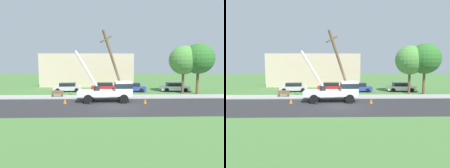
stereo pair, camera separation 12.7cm
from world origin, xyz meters
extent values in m
plane|color=#477538|center=(0.00, 12.00, 0.00)|extent=(120.00, 120.00, 0.00)
cube|color=#2B2B2D|center=(0.00, 0.00, 0.00)|extent=(80.00, 8.33, 0.01)
cube|color=#9E9E99|center=(0.00, 5.60, 0.05)|extent=(80.00, 2.86, 0.10)
cube|color=silver|center=(-1.98, 2.55, 1.02)|extent=(4.35, 2.48, 0.55)
cube|color=silver|center=(1.12, 2.61, 1.55)|extent=(1.95, 2.44, 1.60)
cube|color=#19232D|center=(1.12, 2.61, 1.90)|extent=(1.97, 2.46, 0.56)
cylinder|color=black|center=(-1.96, 2.55, 1.55)|extent=(0.70, 0.70, 0.50)
cylinder|color=silver|center=(-3.25, 3.17, 3.85)|extent=(2.91, 1.60, 4.26)
cube|color=black|center=(-2.55, 1.09, 0.10)|extent=(0.31, 0.31, 0.20)
cube|color=black|center=(-2.61, 3.99, 0.10)|extent=(0.31, 0.31, 0.20)
cylinder|color=black|center=(1.10, 1.41, 0.50)|extent=(1.00, 0.30, 1.00)
cylinder|color=black|center=(1.06, 3.81, 0.50)|extent=(1.00, 0.30, 1.00)
cylinder|color=black|center=(-2.86, 1.33, 0.50)|extent=(1.00, 0.30, 1.00)
cylinder|color=black|center=(-2.91, 3.73, 0.50)|extent=(1.00, 0.30, 1.00)
cylinder|color=brown|center=(0.18, 3.41, 4.05)|extent=(3.17, 3.21, 8.25)
cube|color=brown|center=(-0.86, 2.35, 7.13)|extent=(1.30, 1.32, 0.93)
cone|color=orange|center=(3.45, 1.30, 0.28)|extent=(0.36, 0.36, 0.56)
cone|color=orange|center=(-5.43, 1.49, 0.28)|extent=(0.36, 0.36, 0.56)
cube|color=#B7B7BF|center=(-7.03, 11.07, 0.55)|extent=(4.52, 2.11, 0.65)
cube|color=black|center=(-7.03, 11.07, 1.15)|extent=(2.58, 1.83, 0.55)
cylinder|color=black|center=(-5.51, 10.28, 0.32)|extent=(0.64, 0.22, 0.64)
cylinder|color=black|center=(-5.64, 12.08, 0.32)|extent=(0.64, 0.22, 0.64)
cylinder|color=black|center=(-8.41, 10.07, 0.32)|extent=(0.64, 0.22, 0.64)
cylinder|color=black|center=(-8.54, 11.87, 0.32)|extent=(0.64, 0.22, 0.64)
cube|color=#B21E1E|center=(-1.08, 11.51, 0.55)|extent=(4.43, 1.89, 0.65)
cube|color=black|center=(-1.08, 11.51, 1.15)|extent=(2.50, 1.70, 0.55)
cylinder|color=black|center=(0.39, 10.64, 0.32)|extent=(0.64, 0.22, 0.64)
cylinder|color=black|center=(0.35, 12.44, 0.32)|extent=(0.64, 0.22, 0.64)
cylinder|color=black|center=(-2.52, 10.58, 0.32)|extent=(0.64, 0.22, 0.64)
cylinder|color=black|center=(-2.55, 12.38, 0.32)|extent=(0.64, 0.22, 0.64)
cube|color=#263F99|center=(3.16, 10.56, 0.55)|extent=(4.42, 1.84, 0.65)
cube|color=black|center=(3.16, 10.56, 1.15)|extent=(2.48, 1.68, 0.55)
cylinder|color=black|center=(4.61, 9.65, 0.32)|extent=(0.64, 0.22, 0.64)
cylinder|color=black|center=(4.62, 11.45, 0.32)|extent=(0.64, 0.22, 0.64)
cylinder|color=black|center=(1.71, 9.67, 0.32)|extent=(0.64, 0.22, 0.64)
cylinder|color=black|center=(1.72, 11.47, 0.32)|extent=(0.64, 0.22, 0.64)
cube|color=silver|center=(10.18, 10.81, 0.55)|extent=(4.50, 2.07, 0.65)
cube|color=black|center=(10.18, 10.81, 1.15)|extent=(2.56, 1.81, 0.55)
cylinder|color=black|center=(11.57, 9.82, 0.32)|extent=(0.64, 0.22, 0.64)
cylinder|color=black|center=(11.68, 11.62, 0.32)|extent=(0.64, 0.22, 0.64)
cylinder|color=black|center=(8.67, 10.00, 0.32)|extent=(0.64, 0.22, 0.64)
cylinder|color=black|center=(8.78, 11.80, 0.32)|extent=(0.64, 0.22, 0.64)
cube|color=brown|center=(-7.32, 5.60, 0.45)|extent=(1.60, 0.44, 0.06)
cube|color=brown|center=(-7.32, 5.80, 0.70)|extent=(1.60, 0.06, 0.40)
cube|color=#333338|center=(-7.92, 5.60, 0.23)|extent=(0.10, 0.40, 0.45)
cube|color=#333338|center=(-6.72, 5.60, 0.23)|extent=(0.10, 0.40, 0.45)
cylinder|color=brown|center=(10.54, 8.47, 2.32)|extent=(0.36, 0.36, 4.63)
sphere|color=#4C8C3D|center=(10.54, 8.47, 4.96)|extent=(4.24, 4.24, 4.24)
cylinder|color=brown|center=(12.49, 7.96, 2.41)|extent=(0.36, 0.36, 4.81)
sphere|color=#2D6B28|center=(12.49, 7.96, 5.16)|extent=(4.40, 4.40, 4.40)
cube|color=#C6B293|center=(-4.58, 19.80, 3.20)|extent=(18.00, 6.00, 6.40)
camera|label=1|loc=(-0.85, -19.30, 4.27)|focal=30.42mm
camera|label=2|loc=(-0.72, -19.30, 4.27)|focal=30.42mm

